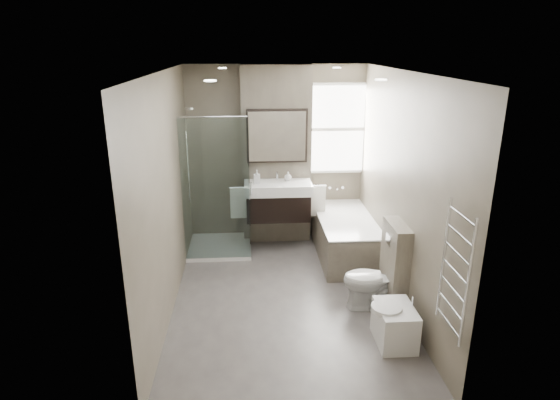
{
  "coord_description": "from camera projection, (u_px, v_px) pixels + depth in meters",
  "views": [
    {
      "loc": [
        -0.4,
        -4.9,
        2.88
      ],
      "look_at": [
        -0.06,
        0.15,
        1.17
      ],
      "focal_mm": 30.0,
      "sensor_mm": 36.0,
      "label": 1
    }
  ],
  "objects": [
    {
      "name": "room",
      "position": [
        286.0,
        193.0,
        5.17
      ],
      "size": [
        2.7,
        3.9,
        2.7
      ],
      "color": "#575250",
      "rests_on": "ground"
    },
    {
      "name": "vanity_pier",
      "position": [
        276.0,
        156.0,
        6.84
      ],
      "size": [
        1.0,
        0.25,
        2.6
      ],
      "primitive_type": "cube",
      "color": "#645D4F",
      "rests_on": "ground"
    },
    {
      "name": "vanity",
      "position": [
        278.0,
        200.0,
        6.69
      ],
      "size": [
        0.95,
        0.47,
        0.66
      ],
      "color": "black",
      "rests_on": "vanity_pier"
    },
    {
      "name": "mirror_cabinet",
      "position": [
        277.0,
        136.0,
        6.58
      ],
      "size": [
        0.86,
        0.08,
        0.76
      ],
      "color": "black",
      "rests_on": "vanity_pier"
    },
    {
      "name": "towel_left",
      "position": [
        239.0,
        203.0,
        6.64
      ],
      "size": [
        0.24,
        0.06,
        0.44
      ],
      "primitive_type": "cube",
      "color": "white",
      "rests_on": "vanity_pier"
    },
    {
      "name": "towel_right",
      "position": [
        317.0,
        201.0,
        6.71
      ],
      "size": [
        0.24,
        0.06,
        0.44
      ],
      "primitive_type": "cube",
      "color": "white",
      "rests_on": "vanity_pier"
    },
    {
      "name": "shower_enclosure",
      "position": [
        226.0,
        220.0,
        6.65
      ],
      "size": [
        0.9,
        0.9,
        2.0
      ],
      "color": "white",
      "rests_on": "ground"
    },
    {
      "name": "bathtub",
      "position": [
        345.0,
        235.0,
        6.58
      ],
      "size": [
        0.75,
        1.6,
        0.57
      ],
      "color": "#645D4F",
      "rests_on": "ground"
    },
    {
      "name": "window",
      "position": [
        337.0,
        129.0,
        6.88
      ],
      "size": [
        0.98,
        0.06,
        1.33
      ],
      "color": "white",
      "rests_on": "room"
    },
    {
      "name": "toilet",
      "position": [
        374.0,
        280.0,
        5.26
      ],
      "size": [
        0.71,
        0.46,
        0.69
      ],
      "primitive_type": "imported",
      "rotation": [
        0.0,
        0.0,
        -1.68
      ],
      "color": "white",
      "rests_on": "ground"
    },
    {
      "name": "cistern_box",
      "position": [
        395.0,
        265.0,
        5.26
      ],
      "size": [
        0.19,
        0.55,
        1.0
      ],
      "color": "#645D4F",
      "rests_on": "ground"
    },
    {
      "name": "bidet",
      "position": [
        394.0,
        324.0,
        4.67
      ],
      "size": [
        0.43,
        0.5,
        0.52
      ],
      "color": "white",
      "rests_on": "ground"
    },
    {
      "name": "towel_radiator",
      "position": [
        455.0,
        271.0,
        3.79
      ],
      "size": [
        0.03,
        0.49,
        1.1
      ],
      "color": "silver",
      "rests_on": "room"
    },
    {
      "name": "soap_bottle_a",
      "position": [
        257.0,
        177.0,
        6.54
      ],
      "size": [
        0.09,
        0.09,
        0.2
      ],
      "primitive_type": "imported",
      "color": "white",
      "rests_on": "vanity"
    },
    {
      "name": "soap_bottle_b",
      "position": [
        288.0,
        176.0,
        6.69
      ],
      "size": [
        0.1,
        0.1,
        0.13
      ],
      "primitive_type": "imported",
      "color": "white",
      "rests_on": "vanity"
    }
  ]
}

